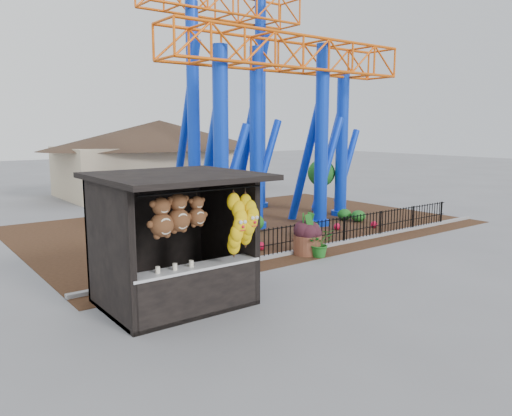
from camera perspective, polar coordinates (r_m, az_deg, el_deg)
ground at (r=12.99m, az=5.18°, el=-9.46°), size 120.00×120.00×0.00m
mulch_bed at (r=21.46m, az=-1.25°, el=-1.93°), size 18.00×12.00×0.02m
curb at (r=17.72m, az=8.27°, el=-4.24°), size 18.00×0.18×0.12m
prize_booth at (r=11.60m, az=-8.82°, el=-3.91°), size 3.50×3.40×3.12m
picket_fence at (r=18.27m, az=10.30°, el=-2.47°), size 12.20×0.06×1.00m
roller_coaster at (r=22.03m, az=0.77°, el=15.17°), size 11.00×6.37×10.82m
terracotta_planter at (r=16.58m, az=5.89°, el=-4.18°), size 1.14×1.14×0.65m
planter_foliage at (r=16.44m, az=5.93°, el=-1.99°), size 0.70×0.70×0.64m
potted_plant at (r=16.24m, az=7.30°, el=-3.99°), size 0.95×0.86×0.93m
landscaping at (r=20.01m, az=4.52°, el=-1.87°), size 7.42×3.26×0.73m
pavilion at (r=32.43m, az=-10.92°, el=7.11°), size 15.00×15.00×4.80m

